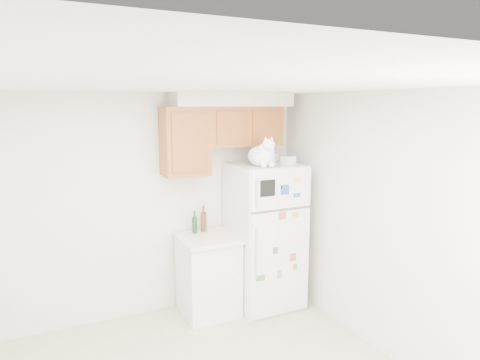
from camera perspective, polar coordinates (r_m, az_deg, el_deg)
room_shell at (r=3.16m, az=-4.64°, el=-2.74°), size 3.84×4.04×2.52m
refrigerator at (r=5.08m, az=3.31°, el=-7.39°), size 0.76×0.78×1.70m
base_counter at (r=5.00m, az=-4.26°, el=-12.43°), size 0.64×0.64×0.92m
cat at (r=4.69m, az=3.09°, el=3.38°), size 0.34×0.49×0.35m
storage_box_back at (r=5.08m, az=3.88°, el=2.99°), size 0.21×0.17×0.10m
storage_box_front at (r=4.91m, az=6.47°, el=2.64°), size 0.18×0.15×0.09m
bottle_green at (r=4.91m, az=-6.08°, el=-5.60°), size 0.06×0.06×0.26m
bottle_amber at (r=4.97m, az=-4.87°, el=-5.15°), size 0.07×0.07×0.30m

